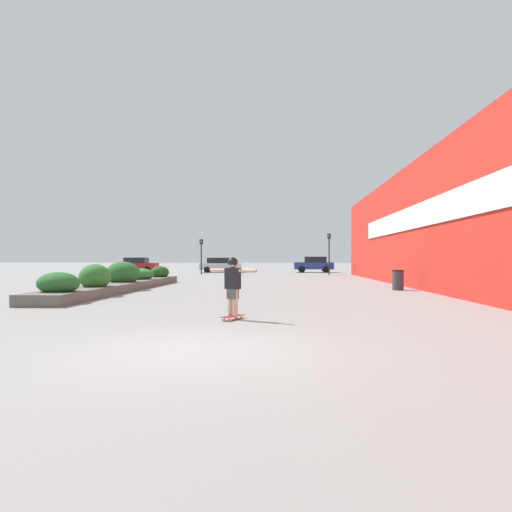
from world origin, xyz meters
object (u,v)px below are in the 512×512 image
skateboard (233,317)px  skateboarder (233,280)px  traffic_light_left (201,250)px  car_leftmost (220,265)px  car_center_left (137,265)px  car_center_right (314,264)px  traffic_light_right (329,247)px  trash_bin (398,280)px

skateboard → skateboarder: bearing=115.6°
skateboard → skateboarder: size_ratio=0.54×
skateboard → traffic_light_left: bearing=129.5°
car_leftmost → traffic_light_left: 5.99m
skateboarder → car_center_left: (-14.05, 36.64, -0.11)m
car_center_right → traffic_light_left: (-10.53, -6.52, 1.33)m
car_center_right → traffic_light_right: bearing=-173.2°
trash_bin → traffic_light_right: bearing=93.2°
skateboarder → skateboard: bearing=-64.4°
car_center_right → traffic_light_left: bearing=121.8°
car_center_left → car_center_right: size_ratio=1.02×
skateboard → traffic_light_right: bearing=107.9°
skateboard → traffic_light_right: size_ratio=0.20×
car_center_right → skateboarder: bearing=173.1°
trash_bin → car_leftmost: size_ratio=0.22×
car_leftmost → traffic_light_right: traffic_light_right is taller
trash_bin → traffic_light_right: traffic_light_right is taller
car_center_left → car_center_right: car_center_right is taller
traffic_light_left → traffic_light_right: 11.37m
traffic_light_left → traffic_light_right: traffic_light_right is taller
traffic_light_right → skateboard: bearing=-100.1°
car_center_right → traffic_light_right: (0.83, -6.98, 1.61)m
trash_bin → car_leftmost: bearing=114.3°
skateboard → car_leftmost: car_leftmost is taller
skateboard → car_center_right: size_ratio=0.18×
traffic_light_left → traffic_light_right: bearing=-2.3°
skateboarder → car_leftmost: size_ratio=0.33×
skateboard → trash_bin: (6.33, 10.29, 0.39)m
skateboard → traffic_light_right: 30.18m
skateboarder → traffic_light_left: (-6.11, 30.08, 1.27)m
car_leftmost → car_center_right: (9.60, 0.77, 0.06)m
skateboard → skateboarder: skateboarder is taller
traffic_light_left → car_center_right: bearing=31.8°
car_leftmost → skateboarder: bearing=8.2°
trash_bin → car_center_right: 26.38m
car_center_right → traffic_light_left: size_ratio=1.26×
skateboarder → trash_bin: bearing=86.4°
car_center_right → traffic_light_left: traffic_light_left is taller
skateboarder → trash_bin: 12.09m
car_center_right → car_center_left: bearing=89.9°
skateboarder → traffic_light_left: bearing=129.5°
car_center_left → car_leftmost: bearing=84.8°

